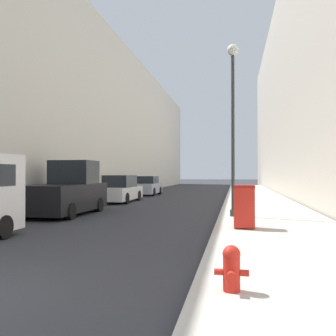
% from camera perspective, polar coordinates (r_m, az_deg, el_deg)
% --- Properties ---
extents(sidewalk_right, '(3.98, 60.00, 0.13)m').
position_cam_1_polar(sidewalk_right, '(22.19, 13.75, -5.14)').
color(sidewalk_right, '#B7B2A8').
rests_on(sidewalk_right, ground).
extents(building_left_glass, '(12.00, 60.00, 12.31)m').
position_cam_1_polar(building_left_glass, '(33.82, -15.96, 6.72)').
color(building_left_glass, beige).
rests_on(building_left_glass, ground).
extents(fire_hydrant, '(0.48, 0.36, 0.64)m').
position_cam_1_polar(fire_hydrant, '(5.43, 9.65, -14.67)').
color(fire_hydrant, red).
rests_on(fire_hydrant, sidewalk_right).
extents(trash_bin, '(0.62, 0.63, 1.28)m').
position_cam_1_polar(trash_bin, '(11.39, 11.52, -5.70)').
color(trash_bin, red).
rests_on(trash_bin, sidewalk_right).
extents(lamppost, '(0.44, 0.44, 6.53)m').
position_cam_1_polar(lamppost, '(14.58, 9.85, 9.44)').
color(lamppost, '#2D332D').
rests_on(lamppost, sidewalk_right).
extents(pickup_truck, '(2.05, 4.83, 2.32)m').
position_cam_1_polar(pickup_truck, '(16.56, -15.09, -3.59)').
color(pickup_truck, black).
rests_on(pickup_truck, ground).
extents(parked_sedan_near, '(1.81, 4.57, 1.63)m').
position_cam_1_polar(parked_sedan_near, '(23.09, -7.33, -3.31)').
color(parked_sedan_near, silver).
rests_on(parked_sedan_near, ground).
extents(parked_sedan_far, '(1.93, 4.04, 1.52)m').
position_cam_1_polar(parked_sedan_far, '(30.09, -3.34, -2.80)').
color(parked_sedan_far, '#A3A8B2').
rests_on(parked_sedan_far, ground).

